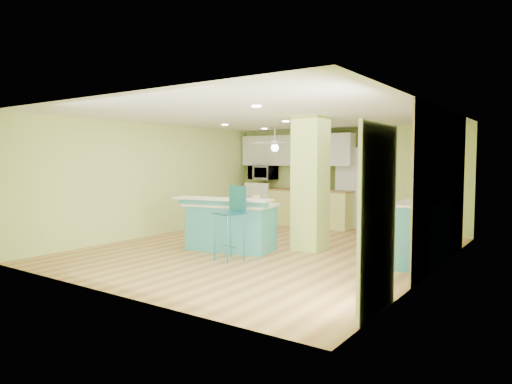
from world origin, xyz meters
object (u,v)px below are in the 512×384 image
bar_stool (233,211)px  fruit_bowl (303,188)px  canister (256,200)px  peninsula (231,225)px  side_counter (421,232)px

bar_stool → fruit_bowl: size_ratio=3.97×
fruit_bowl → canister: bearing=-76.1°
peninsula → side_counter: (3.26, 0.87, 0.05)m
bar_stool → canister: 0.93m
side_counter → canister: bearing=-167.4°
fruit_bowl → peninsula: bearing=-83.6°
peninsula → canister: bearing=19.1°
side_counter → canister: (-2.84, -0.63, 0.44)m
peninsula → side_counter: side_counter is taller
peninsula → fruit_bowl: bearing=85.4°
bar_stool → fruit_bowl: 4.28m
side_counter → fruit_bowl: bearing=144.3°
peninsula → bar_stool: size_ratio=1.54×
peninsula → side_counter: size_ratio=1.22×
canister → peninsula: bearing=-150.0°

